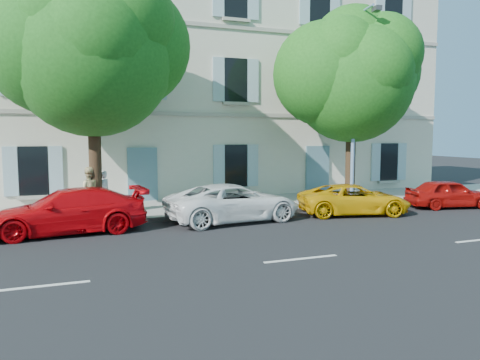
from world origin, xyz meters
name	(u,v)px	position (x,y,z in m)	size (l,w,h in m)	color
ground	(243,229)	(0.00, 0.00, 0.00)	(90.00, 90.00, 0.00)	black
sidewalk	(205,207)	(0.00, 4.45, 0.07)	(36.00, 4.50, 0.15)	#A09E96
kerb	(221,215)	(0.00, 2.28, 0.08)	(36.00, 0.16, 0.16)	#9E998E
building	(173,78)	(0.00, 10.20, 6.00)	(28.00, 7.00, 12.00)	beige
car_red_coupe	(67,211)	(-5.38, 1.28, 0.70)	(1.96, 4.82, 1.40)	#C6050B
car_white_coupe	(234,203)	(0.15, 1.34, 0.67)	(2.22, 4.82, 1.34)	white
car_yellow_supercar	(354,199)	(4.98, 1.04, 0.59)	(1.95, 4.24, 1.18)	#DDA109
car_red_hatchback	(449,194)	(9.67, 1.02, 0.60)	(1.42, 3.54, 1.21)	#A00D09
tree_left	(92,56)	(-4.38, 3.40, 5.81)	(5.67, 5.67, 8.79)	#3A2819
tree_right	(352,82)	(6.32, 3.34, 5.35)	(5.26, 5.26, 8.11)	#3A2819
street_lamp	(356,97)	(5.94, 2.47, 4.62)	(0.39, 1.69, 7.90)	#7293BF
pedestrian_a	(103,192)	(-4.11, 3.89, 0.95)	(0.58, 0.38, 1.59)	silver
pedestrian_b	(89,192)	(-4.64, 3.31, 1.04)	(0.86, 0.67, 1.78)	#CFBF85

